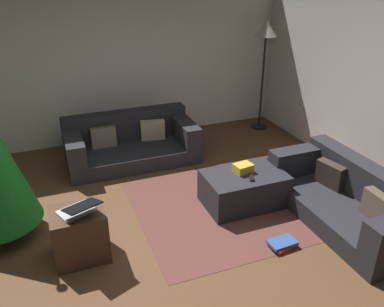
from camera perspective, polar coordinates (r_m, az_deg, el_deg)
ground_plane at (r=4.23m, az=-5.25°, el=-13.98°), size 6.40×6.40×0.00m
rear_partition at (r=6.50m, az=-13.82°, el=12.63°), size 6.40×0.12×2.60m
couch_left at (r=6.03m, az=-8.84°, el=1.56°), size 1.87×0.95×0.66m
couch_right at (r=4.90m, az=21.46°, el=-6.11°), size 0.87×1.88×0.64m
ottoman at (r=4.91m, az=7.41°, el=-5.00°), size 0.97×0.63×0.41m
gift_box at (r=4.82m, az=7.32°, el=-2.09°), size 0.24×0.19×0.10m
tv_remote at (r=4.71m, az=8.48°, el=-3.42°), size 0.11×0.17×0.02m
side_table at (r=4.17m, az=-15.73°, el=-11.05°), size 0.52×0.44×0.53m
laptop at (r=3.95m, az=-15.91°, el=-7.66°), size 0.44×0.47×0.16m
book_stack at (r=4.37m, az=12.76°, el=-12.50°), size 0.30×0.23×0.07m
corner_lamp at (r=6.89m, az=10.50°, el=15.94°), size 0.36×0.36×1.83m
area_rug at (r=5.01m, az=7.28°, el=-6.99°), size 2.60×2.00×0.01m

